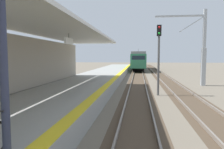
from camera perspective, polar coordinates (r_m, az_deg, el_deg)
station_platform at (r=16.60m, az=-8.49°, el=-3.72°), size 5.00×80.00×0.91m
station_building_with_canopy at (r=12.13m, az=-23.85°, el=3.29°), size 4.85×24.00×4.43m
track_pair_nearest_platform at (r=20.02m, az=6.93°, el=-3.42°), size 2.34×120.00×0.16m
track_pair_middle at (r=20.30m, az=16.59°, el=-3.47°), size 2.34×120.00×0.16m
approaching_train at (r=47.48m, az=7.05°, el=3.85°), size 2.93×19.60×4.76m
rail_signal_post at (r=16.22m, az=12.34°, el=5.74°), size 0.32×0.34×5.20m
catenary_pylon_far_side at (r=23.01m, az=22.57°, el=6.18°), size 5.00×0.40×7.50m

